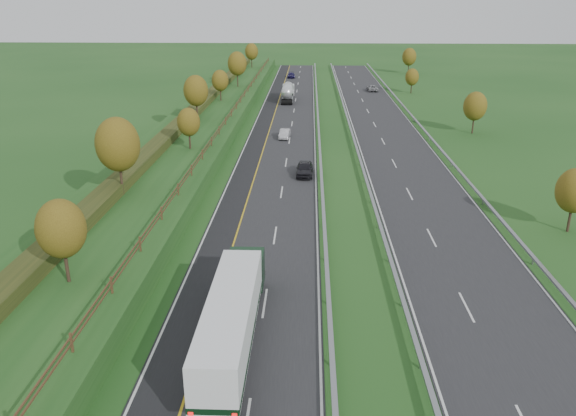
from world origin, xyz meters
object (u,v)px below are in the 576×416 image
Objects in this scene: car_dark_near at (305,169)px; car_small_far at (291,75)px; car_oncoming at (372,88)px; car_silver_mid at (285,134)px; box_lorry at (233,315)px; road_tanker at (288,92)px.

car_small_far is at bearing 94.27° from car_dark_near.
car_oncoming is (19.37, -22.14, -0.00)m from car_small_far.
car_dark_near is 1.17× the size of car_silver_mid.
box_lorry is 36.05m from car_dark_near.
box_lorry is 3.96× the size of car_silver_mid.
car_oncoming is at bearing 78.74° from car_dark_near.
car_dark_near is at bearing -87.59° from car_small_far.
box_lorry is 103.93m from car_oncoming.
box_lorry is 3.37× the size of car_dark_near.
box_lorry is at bearing -94.92° from car_dark_near.
car_silver_mid is (-3.24, 19.15, -0.15)m from car_dark_near.
box_lorry reaches higher than car_small_far.
car_small_far is 29.42m from car_oncoming.
car_dark_near is (3.92, 35.81, -1.47)m from box_lorry.
road_tanker is 52.85m from car_dark_near.
car_small_far is at bearing -52.26° from car_oncoming.
car_silver_mid is at bearing 89.29° from box_lorry.
car_silver_mid is at bearing -89.46° from car_small_far.
road_tanker is 2.73× the size of car_silver_mid.
car_silver_mid is at bearing 65.62° from car_oncoming.
car_oncoming is (18.76, 102.21, -1.62)m from box_lorry.
car_dark_near is (4.10, -52.68, -1.00)m from road_tanker.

